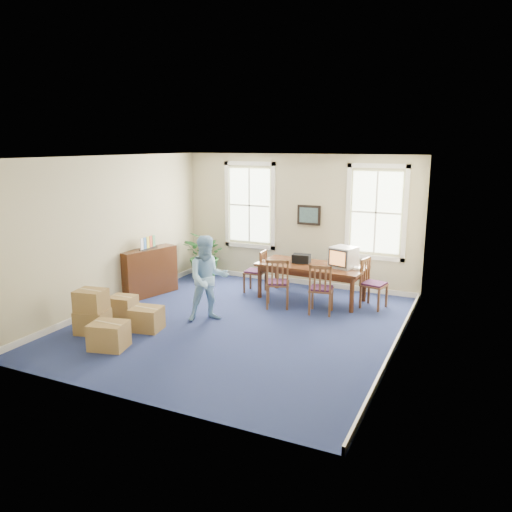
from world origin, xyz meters
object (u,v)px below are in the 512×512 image
at_px(credenza, 149,272).
at_px(cardboard_boxes, 105,310).
at_px(conference_table, 311,282).
at_px(crt_tv, 344,257).
at_px(man, 208,279).
at_px(potted_plant, 206,255).
at_px(chair_near_left, 278,282).

xyz_separation_m(credenza, cardboard_boxes, (0.72, -2.28, -0.11)).
distance_m(conference_table, crt_tv, 0.94).
relative_size(man, credenza, 1.23).
bearing_deg(crt_tv, conference_table, -158.44).
height_order(credenza, potted_plant, potted_plant).
bearing_deg(man, cardboard_boxes, -175.10).
bearing_deg(potted_plant, cardboard_boxes, -86.52).
xyz_separation_m(crt_tv, credenza, (-4.21, -1.32, -0.49)).
xyz_separation_m(conference_table, man, (-1.41, -2.15, 0.45)).
distance_m(man, potted_plant, 3.15).
relative_size(crt_tv, credenza, 0.39).
bearing_deg(chair_near_left, cardboard_boxes, 29.73).
relative_size(crt_tv, man, 0.32).
relative_size(credenza, cardboard_boxes, 0.91).
relative_size(chair_near_left, credenza, 0.78).
height_order(chair_near_left, man, man).
relative_size(potted_plant, cardboard_boxes, 0.83).
relative_size(conference_table, credenza, 1.70).
bearing_deg(conference_table, chair_near_left, -117.14).
bearing_deg(credenza, conference_table, 35.74).
relative_size(man, cardboard_boxes, 1.12).
distance_m(conference_table, credenza, 3.74).
distance_m(potted_plant, cardboard_boxes, 4.09).
xyz_separation_m(man, potted_plant, (-1.63, 2.68, -0.22)).
height_order(chair_near_left, credenza, credenza).
distance_m(conference_table, potted_plant, 3.10).
relative_size(chair_near_left, cardboard_boxes, 0.71).
bearing_deg(potted_plant, crt_tv, -7.34).
xyz_separation_m(credenza, potted_plant, (0.47, 1.80, 0.08)).
distance_m(man, cardboard_boxes, 2.01).
bearing_deg(credenza, chair_near_left, 24.53).
xyz_separation_m(conference_table, cardboard_boxes, (-2.79, -3.55, 0.03)).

